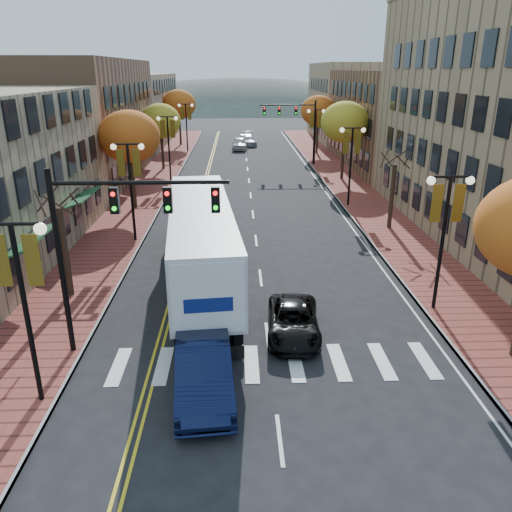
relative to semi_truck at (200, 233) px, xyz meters
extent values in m
plane|color=black|center=(2.99, -9.97, -2.46)|extent=(200.00, 200.00, 0.00)
cube|color=brown|center=(-6.01, 22.53, -2.39)|extent=(4.00, 85.00, 0.15)
cube|color=brown|center=(11.99, 22.53, -2.39)|extent=(4.00, 85.00, 0.15)
cube|color=brown|center=(-14.01, 26.03, 3.04)|extent=(12.00, 24.00, 11.00)
cube|color=#9E8966|center=(-14.01, 51.03, 2.29)|extent=(12.00, 26.00, 9.50)
cube|color=brown|center=(21.49, 32.03, 2.54)|extent=(15.00, 24.00, 10.00)
cube|color=#9E8966|center=(21.49, 54.03, 3.04)|extent=(15.00, 20.00, 11.00)
cylinder|color=#382619|center=(-6.01, -1.97, -0.21)|extent=(0.28, 0.28, 4.20)
cylinder|color=#382619|center=(-6.01, 14.03, 0.14)|extent=(0.28, 0.28, 4.90)
ellipsoid|color=orange|center=(-6.01, 14.03, 3.00)|extent=(4.48, 4.48, 3.81)
cylinder|color=#382619|center=(-6.01, 30.03, -0.04)|extent=(0.28, 0.28, 4.55)
ellipsoid|color=gold|center=(-6.01, 30.03, 2.61)|extent=(4.16, 4.16, 3.54)
cylinder|color=#382619|center=(-6.01, 48.03, 0.21)|extent=(0.28, 0.28, 5.04)
ellipsoid|color=orange|center=(-6.01, 48.03, 3.15)|extent=(4.61, 4.61, 3.92)
cylinder|color=#382619|center=(11.99, 8.03, -0.21)|extent=(0.28, 0.28, 4.20)
cylinder|color=#382619|center=(11.99, 24.03, 0.14)|extent=(0.28, 0.28, 4.90)
ellipsoid|color=gold|center=(11.99, 24.03, 3.00)|extent=(4.48, 4.48, 3.81)
cylinder|color=#382619|center=(11.99, 40.03, 0.07)|extent=(0.28, 0.28, 4.76)
ellipsoid|color=orange|center=(11.99, 40.03, 2.84)|extent=(4.35, 4.35, 3.70)
cylinder|color=black|center=(-4.51, -9.97, 0.54)|extent=(0.16, 0.16, 6.00)
cylinder|color=black|center=(-4.51, -9.97, 3.54)|extent=(1.60, 0.10, 0.10)
sphere|color=#FFF2CC|center=(-3.71, -9.97, 3.39)|extent=(0.36, 0.36, 0.36)
cube|color=#B28717|center=(-4.96, -9.97, 2.44)|extent=(0.45, 0.03, 1.60)
cube|color=#B28717|center=(-4.06, -9.97, 2.44)|extent=(0.45, 0.03, 1.60)
cylinder|color=black|center=(-4.51, 6.03, 0.54)|extent=(0.16, 0.16, 6.00)
cylinder|color=black|center=(-4.51, 6.03, 3.54)|extent=(1.60, 0.10, 0.10)
sphere|color=#FFF2CC|center=(-5.31, 6.03, 3.39)|extent=(0.36, 0.36, 0.36)
sphere|color=#FFF2CC|center=(-3.71, 6.03, 3.39)|extent=(0.36, 0.36, 0.36)
cube|color=#B28717|center=(-4.96, 6.03, 2.44)|extent=(0.45, 0.03, 1.60)
cube|color=#B28717|center=(-4.06, 6.03, 2.44)|extent=(0.45, 0.03, 1.60)
cylinder|color=black|center=(-4.51, 24.03, 0.54)|extent=(0.16, 0.16, 6.00)
cylinder|color=black|center=(-4.51, 24.03, 3.54)|extent=(1.60, 0.10, 0.10)
sphere|color=#FFF2CC|center=(-5.31, 24.03, 3.39)|extent=(0.36, 0.36, 0.36)
sphere|color=#FFF2CC|center=(-3.71, 24.03, 3.39)|extent=(0.36, 0.36, 0.36)
cube|color=#B28717|center=(-4.96, 24.03, 2.44)|extent=(0.45, 0.03, 1.60)
cube|color=#B28717|center=(-4.06, 24.03, 2.44)|extent=(0.45, 0.03, 1.60)
cylinder|color=black|center=(-4.51, 42.03, 0.54)|extent=(0.16, 0.16, 6.00)
cylinder|color=black|center=(-4.51, 42.03, 3.54)|extent=(1.60, 0.10, 0.10)
sphere|color=#FFF2CC|center=(-5.31, 42.03, 3.39)|extent=(0.36, 0.36, 0.36)
sphere|color=#FFF2CC|center=(-3.71, 42.03, 3.39)|extent=(0.36, 0.36, 0.36)
cube|color=#B28717|center=(-4.96, 42.03, 2.44)|extent=(0.45, 0.03, 1.60)
cube|color=#B28717|center=(-4.06, 42.03, 2.44)|extent=(0.45, 0.03, 1.60)
cylinder|color=black|center=(10.49, -3.97, 0.54)|extent=(0.16, 0.16, 6.00)
cylinder|color=black|center=(10.49, -3.97, 3.54)|extent=(1.60, 0.10, 0.10)
sphere|color=#FFF2CC|center=(9.69, -3.97, 3.39)|extent=(0.36, 0.36, 0.36)
sphere|color=#FFF2CC|center=(11.29, -3.97, 3.39)|extent=(0.36, 0.36, 0.36)
cube|color=#B28717|center=(10.04, -3.97, 2.44)|extent=(0.45, 0.03, 1.60)
cube|color=#B28717|center=(10.94, -3.97, 2.44)|extent=(0.45, 0.03, 1.60)
cylinder|color=black|center=(10.49, 14.03, 0.54)|extent=(0.16, 0.16, 6.00)
cylinder|color=black|center=(10.49, 14.03, 3.54)|extent=(1.60, 0.10, 0.10)
sphere|color=#FFF2CC|center=(9.69, 14.03, 3.39)|extent=(0.36, 0.36, 0.36)
sphere|color=#FFF2CC|center=(11.29, 14.03, 3.39)|extent=(0.36, 0.36, 0.36)
cube|color=#B28717|center=(10.04, 14.03, 2.44)|extent=(0.45, 0.03, 1.60)
cube|color=#B28717|center=(10.94, 14.03, 2.44)|extent=(0.45, 0.03, 1.60)
cylinder|color=black|center=(10.49, 32.03, 0.54)|extent=(0.16, 0.16, 6.00)
cylinder|color=black|center=(10.49, 32.03, 3.54)|extent=(1.60, 0.10, 0.10)
sphere|color=#FFF2CC|center=(9.69, 32.03, 3.39)|extent=(0.36, 0.36, 0.36)
sphere|color=#FFF2CC|center=(11.29, 32.03, 3.39)|extent=(0.36, 0.36, 0.36)
cube|color=#B28717|center=(10.04, 32.03, 2.44)|extent=(0.45, 0.03, 1.60)
cube|color=#B28717|center=(10.94, 32.03, 2.44)|extent=(0.45, 0.03, 1.60)
cylinder|color=black|center=(-4.41, -6.97, 1.04)|extent=(0.20, 0.20, 7.00)
cylinder|color=black|center=(-1.41, -6.97, 4.04)|extent=(6.00, 0.14, 0.14)
cube|color=black|center=(-2.31, -6.97, 3.44)|extent=(0.30, 0.25, 0.90)
sphere|color=#FF0C0C|center=(-2.31, -7.11, 3.69)|extent=(0.16, 0.16, 0.16)
cube|color=black|center=(-0.51, -6.97, 3.44)|extent=(0.30, 0.25, 0.90)
sphere|color=#FF0C0C|center=(-0.51, -7.11, 3.69)|extent=(0.16, 0.16, 0.16)
cube|color=black|center=(1.11, -6.97, 3.44)|extent=(0.30, 0.25, 0.90)
sphere|color=#FF0C0C|center=(1.11, -7.11, 3.69)|extent=(0.16, 0.16, 0.16)
cylinder|color=black|center=(10.39, 32.03, 1.04)|extent=(0.20, 0.20, 7.00)
cylinder|color=black|center=(7.39, 32.03, 4.04)|extent=(6.00, 0.14, 0.14)
cube|color=black|center=(8.29, 32.03, 3.44)|extent=(0.30, 0.25, 0.90)
sphere|color=#FF0C0C|center=(8.29, 31.89, 3.69)|extent=(0.16, 0.16, 0.16)
cube|color=black|center=(6.49, 32.03, 3.44)|extent=(0.30, 0.25, 0.90)
sphere|color=#FF0C0C|center=(6.49, 31.89, 3.69)|extent=(0.16, 0.16, 0.16)
cube|color=black|center=(4.87, 32.03, 3.44)|extent=(0.30, 0.25, 0.90)
sphere|color=#FF0C0C|center=(4.87, 31.89, 3.69)|extent=(0.16, 0.16, 0.16)
cube|color=black|center=(0.13, -1.34, -1.57)|extent=(2.40, 13.74, 0.37)
cube|color=silver|center=(0.13, -1.34, 0.28)|extent=(4.08, 13.91, 2.95)
cube|color=#222227|center=(-0.70, 7.05, -0.73)|extent=(2.93, 3.41, 2.64)
cylinder|color=black|center=(-0.43, -6.91, -1.94)|extent=(0.47, 1.09, 1.05)
cylinder|color=black|center=(1.78, -6.69, -1.94)|extent=(0.47, 1.09, 1.05)
cylinder|color=black|center=(-0.55, -5.65, -1.94)|extent=(0.47, 1.09, 1.05)
cylinder|color=black|center=(1.65, -5.43, -1.94)|extent=(0.47, 1.09, 1.05)
cylinder|color=black|center=(-1.68, 5.68, -1.94)|extent=(0.47, 1.09, 1.05)
cylinder|color=black|center=(0.53, 5.90, -1.94)|extent=(0.47, 1.09, 1.05)
cylinder|color=black|center=(-1.91, 7.99, -1.94)|extent=(0.47, 1.09, 1.05)
cylinder|color=black|center=(0.30, 8.21, -1.94)|extent=(0.47, 1.09, 1.05)
imported|color=black|center=(0.67, -9.56, -1.61)|extent=(2.26, 5.31, 1.70)
imported|color=black|center=(4.03, -5.88, -1.85)|extent=(2.36, 4.55, 1.23)
imported|color=silver|center=(2.22, 44.07, -1.64)|extent=(1.97, 4.85, 1.65)
imported|color=#A6A6AE|center=(3.49, 47.85, -1.79)|extent=(2.51, 4.88, 1.35)
imported|color=#A6A8AE|center=(3.49, 53.19, -1.74)|extent=(1.75, 4.46, 1.44)
camera|label=1|loc=(1.86, -23.59, 7.58)|focal=35.00mm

